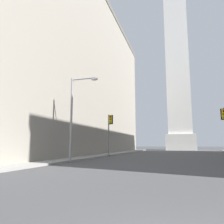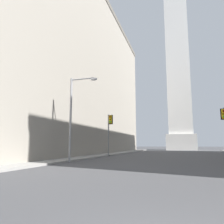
% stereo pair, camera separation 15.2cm
% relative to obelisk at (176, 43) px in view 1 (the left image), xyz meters
% --- Properties ---
extents(sidewalk_left, '(5.00, 76.42, 0.15)m').
position_rel_obelisk_xyz_m(sidewalk_left, '(-12.18, -40.76, -32.62)').
color(sidewalk_left, gray).
rests_on(sidewalk_left, ground_plane).
extents(building_left, '(20.64, 55.37, 27.73)m').
position_rel_obelisk_xyz_m(building_left, '(-22.02, -34.11, -18.82)').
color(building_left, gray).
rests_on(building_left, ground_plane).
extents(obelisk, '(8.16, 8.16, 67.65)m').
position_rel_obelisk_xyz_m(obelisk, '(0.00, 0.00, 0.00)').
color(obelisk, silver).
rests_on(obelisk, ground_plane).
extents(traffic_light_mid_left, '(0.78, 0.50, 5.71)m').
position_rel_obelisk_xyz_m(traffic_light_mid_left, '(-9.63, -37.29, -28.93)').
color(traffic_light_mid_left, slate).
rests_on(traffic_light_mid_left, ground_plane).
extents(street_lamp, '(2.62, 0.36, 7.57)m').
position_rel_obelisk_xyz_m(street_lamp, '(-9.18, -48.76, -28.03)').
color(street_lamp, gray).
rests_on(street_lamp, ground_plane).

